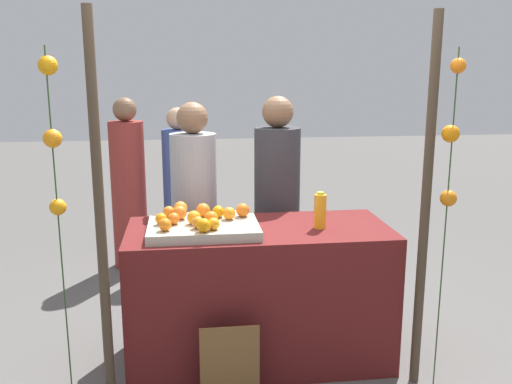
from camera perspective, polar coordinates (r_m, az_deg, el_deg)
ground_plane at (r=3.88m, az=0.29°, el=-16.60°), size 24.00×24.00×0.00m
stall_counter at (r=3.69m, az=0.30°, el=-10.45°), size 1.68×0.74×0.90m
orange_tray at (r=3.45m, az=-5.46°, el=-3.61°), size 0.68×0.54×0.06m
orange_0 at (r=3.58m, az=-8.98°, el=-2.04°), size 0.07×0.07×0.07m
orange_1 at (r=3.55m, az=-1.38°, el=-1.88°), size 0.09×0.09×0.09m
orange_2 at (r=3.56m, az=-5.48°, el=-1.89°), size 0.09×0.09×0.09m
orange_3 at (r=3.54m, az=-3.93°, el=-2.04°), size 0.08×0.08×0.08m
orange_4 at (r=3.40m, az=-6.43°, el=-2.63°), size 0.08×0.08×0.08m
orange_5 at (r=3.42m, az=-9.75°, el=-2.76°), size 0.07×0.07×0.07m
orange_6 at (r=3.37m, az=-4.65°, el=-2.71°), size 0.09×0.09×0.09m
orange_7 at (r=3.49m, az=-2.80°, el=-2.22°), size 0.08×0.08×0.08m
orange_8 at (r=3.41m, az=-8.49°, el=-2.73°), size 0.07×0.07×0.07m
orange_9 at (r=3.23m, az=-5.41°, el=-3.44°), size 0.08×0.08×0.08m
orange_10 at (r=3.28m, az=-9.36°, el=-3.34°), size 0.08×0.08×0.08m
orange_11 at (r=3.63m, az=-7.79°, el=-1.66°), size 0.09×0.09×0.09m
orange_12 at (r=3.52m, az=-7.86°, el=-2.12°), size 0.09×0.09×0.09m
orange_13 at (r=3.31m, az=-6.01°, el=-3.15°), size 0.07×0.07×0.07m
orange_14 at (r=3.27m, az=-4.40°, el=-3.29°), size 0.07×0.07×0.07m
juice_bottle at (r=3.52m, az=6.64°, el=-1.96°), size 0.08×0.08×0.24m
chalkboard_sign at (r=3.31m, az=-2.72°, el=-17.52°), size 0.34×0.03×0.50m
vendor_left at (r=4.12m, az=-6.32°, el=-3.24°), size 0.33×0.33×1.67m
vendor_right at (r=4.19m, az=2.16°, el=-2.66°), size 0.34×0.34×1.70m
crowd_person_0 at (r=5.43m, az=-12.99°, el=0.22°), size 0.33×0.33×1.64m
crowd_person_1 at (r=5.40m, az=-7.88°, el=-0.14°), size 0.31×0.31×1.54m
canopy_post_left at (r=3.09m, az=-15.77°, el=-2.69°), size 0.06×0.06×2.21m
canopy_post_right at (r=3.35m, az=17.06°, el=-1.61°), size 0.06×0.06×2.21m
garland_strand_left at (r=3.06m, az=-20.23°, el=5.43°), size 0.10×0.11×2.01m
garland_strand_right at (r=3.28m, az=19.49°, el=4.56°), size 0.11×0.10×2.01m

